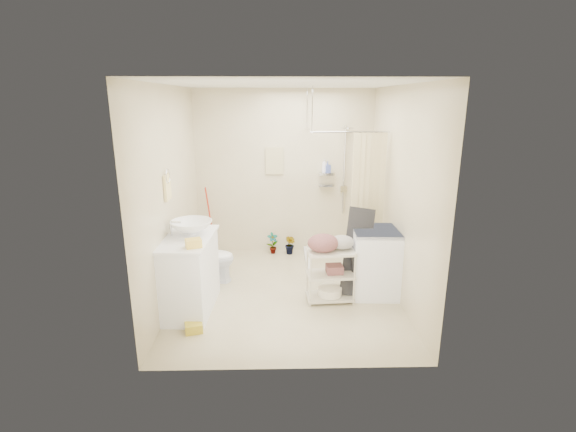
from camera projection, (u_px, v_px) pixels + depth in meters
name	position (u px, v px, depth m)	size (l,w,h in m)	color
floor	(286.00, 292.00, 5.44)	(3.20, 3.20, 0.00)	beige
ceiling	(286.00, 84.00, 4.74)	(2.80, 3.20, 0.04)	silver
wall_back	(284.00, 173.00, 6.63)	(2.80, 0.04, 2.60)	beige
wall_front	(290.00, 237.00, 3.55)	(2.80, 0.04, 2.60)	beige
wall_left	(171.00, 196.00, 5.06)	(0.04, 3.20, 2.60)	beige
wall_right	(400.00, 195.00, 5.12)	(0.04, 3.20, 2.60)	beige
vanity	(188.00, 274.00, 4.91)	(0.57, 1.02, 0.90)	white
sink	(192.00, 228.00, 4.87)	(0.49, 0.49, 0.17)	white
counter_basket	(193.00, 243.00, 4.46)	(0.17, 0.13, 0.09)	yellow
floor_basket	(194.00, 326.00, 4.50)	(0.26, 0.20, 0.14)	gold
toilet	(210.00, 258.00, 5.73)	(0.37, 0.66, 0.67)	white
mop	(208.00, 220.00, 6.71)	(0.11, 0.11, 1.11)	red
potted_plant_a	(273.00, 243.00, 6.77)	(0.19, 0.13, 0.35)	brown
potted_plant_b	(290.00, 245.00, 6.75)	(0.18, 0.14, 0.33)	brown
hanging_towel	(275.00, 161.00, 6.55)	(0.28, 0.03, 0.42)	beige
towel_ring	(167.00, 186.00, 4.82)	(0.04, 0.22, 0.34)	#FEE78F
tp_holder	(178.00, 240.00, 5.26)	(0.08, 0.12, 0.14)	white
shower	(342.00, 196.00, 6.19)	(1.10, 1.10, 2.10)	silver
shampoo_bottle_a	(324.00, 166.00, 6.55)	(0.08, 0.08, 0.21)	white
shampoo_bottle_b	(327.00, 167.00, 6.55)	(0.08, 0.08, 0.18)	#4456A5
washing_machine	(375.00, 262.00, 5.32)	(0.59, 0.61, 0.86)	white
laundry_rack	(330.00, 271.00, 5.13)	(0.58, 0.34, 0.79)	beige
ironing_board	(357.00, 252.00, 5.25)	(0.33, 0.10, 1.16)	black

